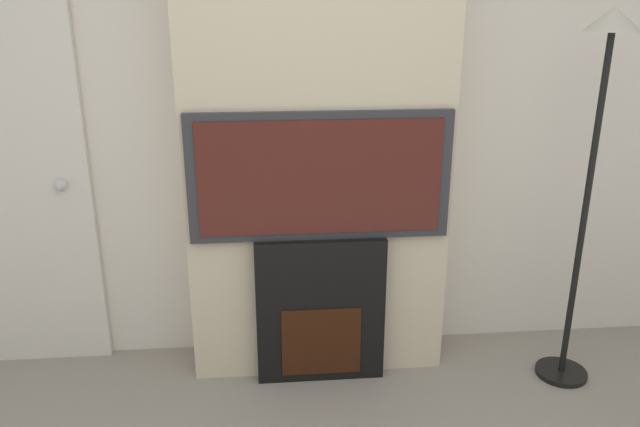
{
  "coord_description": "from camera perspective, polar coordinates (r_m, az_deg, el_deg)",
  "views": [
    {
      "loc": [
        -0.24,
        -1.01,
        1.81
      ],
      "look_at": [
        0.0,
        1.69,
        0.86
      ],
      "focal_mm": 35.0,
      "sensor_mm": 36.0,
      "label": 1
    }
  ],
  "objects": [
    {
      "name": "television",
      "position": [
        2.82,
        0.01,
        3.41
      ],
      "size": [
        1.19,
        0.07,
        0.6
      ],
      "color": "#2D2D33",
      "rests_on": "fireplace"
    },
    {
      "name": "fireplace",
      "position": [
        3.07,
        0.0,
        -8.66
      ],
      "size": [
        0.62,
        0.15,
        0.74
      ],
      "color": "black",
      "rests_on": "ground_plane"
    },
    {
      "name": "floor_lamp",
      "position": [
        3.01,
        23.99,
        6.83
      ],
      "size": [
        0.25,
        0.25,
        1.77
      ],
      "color": "black",
      "rests_on": "ground_plane"
    },
    {
      "name": "wall_back",
      "position": [
        3.08,
        -0.57,
        10.8
      ],
      "size": [
        6.0,
        0.06,
        2.7
      ],
      "color": "silver",
      "rests_on": "ground_plane"
    },
    {
      "name": "chimney_breast",
      "position": [
        2.9,
        -0.27,
        10.26
      ],
      "size": [
        1.24,
        0.31,
        2.7
      ],
      "color": "beige",
      "rests_on": "ground_plane"
    }
  ]
}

